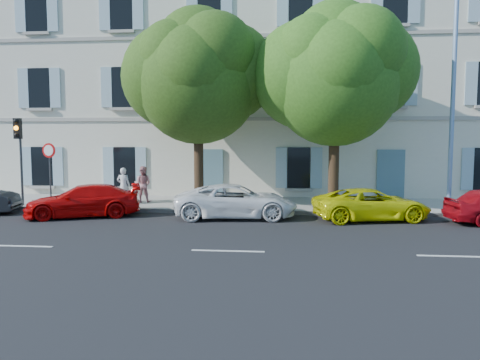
# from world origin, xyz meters

# --- Properties ---
(ground) EXTENTS (90.00, 90.00, 0.00)m
(ground) POSITION_xyz_m (0.00, 0.00, 0.00)
(ground) COLOR black
(sidewalk) EXTENTS (36.00, 4.50, 0.15)m
(sidewalk) POSITION_xyz_m (0.00, 4.45, 0.07)
(sidewalk) COLOR #A09E96
(sidewalk) RESTS_ON ground
(kerb) EXTENTS (36.00, 0.16, 0.16)m
(kerb) POSITION_xyz_m (0.00, 2.28, 0.08)
(kerb) COLOR #9E998E
(kerb) RESTS_ON ground
(building) EXTENTS (28.00, 7.00, 12.00)m
(building) POSITION_xyz_m (0.00, 10.20, 6.00)
(building) COLOR beige
(building) RESTS_ON ground
(car_red_coupe) EXTENTS (4.67, 3.12, 1.26)m
(car_red_coupe) POSITION_xyz_m (-6.29, 0.96, 0.63)
(car_red_coupe) COLOR #C70605
(car_red_coupe) RESTS_ON ground
(car_white_coupe) EXTENTS (4.86, 2.60, 1.30)m
(car_white_coupe) POSITION_xyz_m (-0.34, 1.27, 0.65)
(car_white_coupe) COLOR white
(car_white_coupe) RESTS_ON ground
(car_yellow_supercar) EXTENTS (4.60, 2.82, 1.19)m
(car_yellow_supercar) POSITION_xyz_m (4.75, 1.27, 0.60)
(car_yellow_supercar) COLOR #D5D709
(car_yellow_supercar) RESTS_ON ground
(tree_left) EXTENTS (5.29, 5.29, 8.19)m
(tree_left) POSITION_xyz_m (-2.21, 3.59, 5.42)
(tree_left) COLOR #3A2819
(tree_left) RESTS_ON sidewalk
(tree_right) EXTENTS (5.24, 5.24, 8.08)m
(tree_right) POSITION_xyz_m (3.51, 2.98, 5.33)
(tree_right) COLOR #3A2819
(tree_right) RESTS_ON sidewalk
(traffic_light) EXTENTS (0.31, 0.42, 3.75)m
(traffic_light) POSITION_xyz_m (-9.85, 2.68, 2.87)
(traffic_light) COLOR #383A3D
(traffic_light) RESTS_ON sidewalk
(road_sign) EXTENTS (0.62, 0.15, 2.70)m
(road_sign) POSITION_xyz_m (-8.47, 2.61, 2.10)
(road_sign) COLOR #383A3D
(road_sign) RESTS_ON sidewalk
(street_lamp) EXTENTS (0.32, 1.87, 8.77)m
(street_lamp) POSITION_xyz_m (8.03, 2.56, 5.12)
(street_lamp) COLOR #7293BF
(street_lamp) RESTS_ON sidewalk
(pedestrian_a) EXTENTS (0.61, 0.41, 1.61)m
(pedestrian_a) POSITION_xyz_m (-5.57, 3.52, 0.96)
(pedestrian_a) COLOR silver
(pedestrian_a) RESTS_ON sidewalk
(pedestrian_b) EXTENTS (0.80, 0.62, 1.64)m
(pedestrian_b) POSITION_xyz_m (-4.91, 4.21, 0.97)
(pedestrian_b) COLOR tan
(pedestrian_b) RESTS_ON sidewalk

